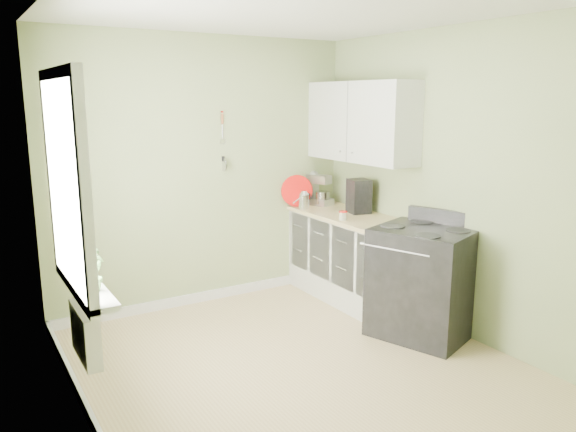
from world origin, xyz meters
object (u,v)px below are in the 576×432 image
kettle (304,200)px  coffee_maker (359,197)px  stand_mixer (319,191)px  stove (423,281)px

kettle → coffee_maker: bearing=-53.0°
stand_mixer → coffee_maker: size_ratio=1.06×
coffee_maker → stove: bearing=-97.1°
stand_mixer → kettle: stand_mixer is taller
stand_mixer → coffee_maker: (0.10, -0.60, 0.01)m
stove → kettle: 1.68m
kettle → coffee_maker: (0.37, -0.49, 0.07)m
kettle → coffee_maker: 0.61m
stove → kettle: same height
stove → coffee_maker: (0.14, 1.10, 0.58)m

